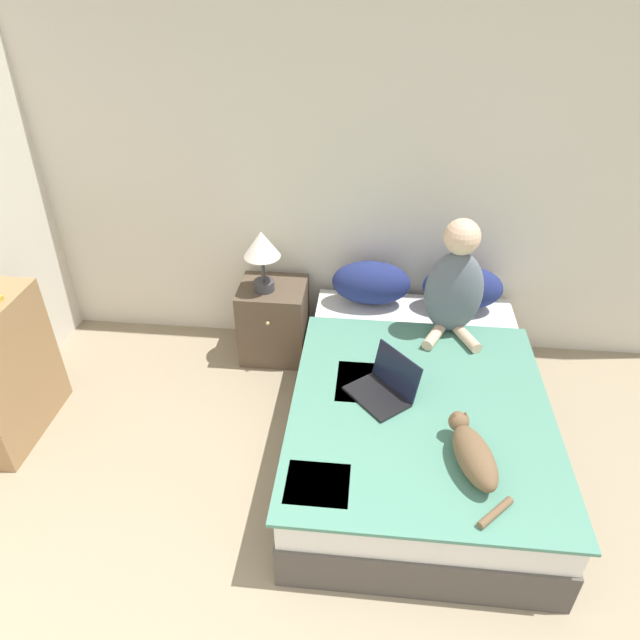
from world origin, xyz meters
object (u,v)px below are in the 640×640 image
Objects in this scene: pillow_near at (371,283)px; bookshelf at (3,373)px; bed at (416,414)px; laptop_open at (384,387)px; person_sitting at (455,284)px; pillow_far at (463,288)px; table_lamp at (262,249)px; cat_tabby at (473,454)px; nightstand at (274,321)px.

bookshelf reaches higher than pillow_near.
laptop_open reaches higher than bed.
pillow_far is at bearing 71.04° from person_sitting.
pillow_far is 1.23× the size of table_lamp.
table_lamp is at bearing -178.18° from laptop_open.
person_sitting is at bearing -14.38° from cat_tabby.
bookshelf is (-2.43, -0.13, 0.22)m from bed.
bed is at bearing 77.41° from laptop_open.
pillow_near is 0.88× the size of cat_tabby.
person_sitting is 1.33m from nightstand.
table_lamp is at bearing 143.37° from bed.
person_sitting reaches higher than pillow_near.
bed is 3.37× the size of cat_tabby.
person_sitting is 1.37× the size of nightstand.
laptop_open is at bearing -46.80° from table_lamp.
person_sitting is 1.78× the size of laptop_open.
pillow_near reaches higher than nightstand.
pillow_near is at bearing 3.42° from nightstand.
table_lamp is (-0.73, -0.08, 0.26)m from pillow_near.
bed is at bearing -39.43° from nightstand.
laptop_open is (-0.21, -0.11, 0.29)m from bed.
bed is 4.71× the size of laptop_open.
laptop_open is at bearing 26.70° from cat_tabby.
nightstand is at bearing -176.58° from pillow_near.
nightstand is at bearing 43.44° from table_lamp.
cat_tabby is at bearing -49.24° from nightstand.
table_lamp is (-1.34, -0.08, 0.26)m from pillow_far.
cat_tabby is 1.40× the size of laptop_open.
bookshelf is at bearing -165.51° from person_sitting.
nightstand is at bearing 33.03° from bookshelf.
pillow_near is 1.23× the size of table_lamp.
table_lamp is (-1.25, 1.36, 0.33)m from cat_tabby.
table_lamp reaches higher than cat_tabby.
cat_tabby is (0.01, -1.14, -0.26)m from person_sitting.
table_lamp reaches higher than laptop_open.
pillow_near is 0.97m from laptop_open.
pillow_near is 1.24× the size of laptop_open.
cat_tabby is (-0.09, -1.44, -0.07)m from pillow_far.
pillow_near is 0.70× the size of person_sitting.
pillow_far is at bearing 1.80° from nightstand.
bookshelf is (-1.40, -0.90, -0.43)m from table_lamp.
laptop_open is (-0.42, 0.48, -0.03)m from cat_tabby.
table_lamp is (-0.83, 0.88, 0.36)m from laptop_open.
bed is 3.81× the size of pillow_near.
bed is 0.37m from laptop_open.
pillow_near is at bearing 24.77° from bookshelf.
laptop_open is 1.23m from nightstand.
pillow_far is at bearing 70.13° from bed.
person_sitting is at bearing 69.64° from bed.
cat_tabby is 0.68× the size of bookshelf.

